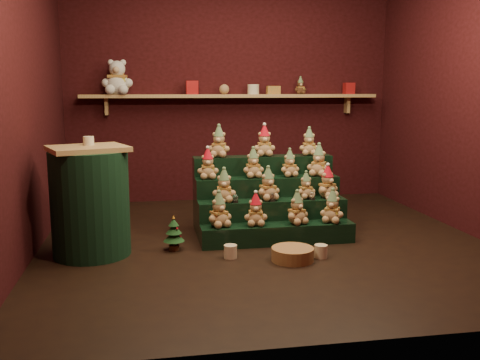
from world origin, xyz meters
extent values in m
plane|color=black|center=(0.00, 0.00, 0.00)|extent=(4.00, 4.00, 0.00)
cube|color=black|center=(0.00, 2.05, 1.40)|extent=(4.00, 0.10, 2.80)
cube|color=black|center=(0.00, -2.05, 1.40)|extent=(4.00, 0.10, 2.80)
cube|color=black|center=(-2.05, 0.00, 1.40)|extent=(0.10, 4.00, 2.80)
cube|color=black|center=(2.05, 0.00, 1.40)|extent=(0.10, 4.00, 2.80)
cube|color=tan|center=(0.00, 1.87, 1.30)|extent=(3.60, 0.26, 0.04)
cube|color=tan|center=(-1.50, 1.94, 1.18)|extent=(0.04, 0.12, 0.20)
cube|color=tan|center=(1.50, 1.94, 1.18)|extent=(0.04, 0.12, 0.20)
cube|color=black|center=(0.10, -0.07, 0.09)|extent=(1.40, 0.22, 0.18)
cube|color=black|center=(0.10, 0.15, 0.18)|extent=(1.40, 0.22, 0.36)
cube|color=black|center=(0.10, 0.37, 0.27)|extent=(1.40, 0.22, 0.54)
cube|color=black|center=(0.10, 0.59, 0.36)|extent=(1.40, 0.22, 0.72)
cylinder|color=black|center=(-0.26, 0.09, 0.37)|extent=(0.05, 0.05, 0.02)
sphere|color=white|center=(-0.26, 0.09, 0.41)|extent=(0.06, 0.06, 0.06)
cylinder|color=black|center=(0.09, 0.09, 0.37)|extent=(0.06, 0.06, 0.02)
sphere|color=white|center=(0.09, 0.09, 0.41)|extent=(0.06, 0.06, 0.06)
cylinder|color=black|center=(0.47, 0.09, 0.37)|extent=(0.05, 0.05, 0.02)
sphere|color=white|center=(0.47, 0.09, 0.41)|extent=(0.06, 0.06, 0.06)
cube|color=tan|center=(-1.52, -0.11, 0.90)|extent=(0.74, 0.68, 0.04)
cylinder|color=black|center=(-1.52, -0.11, 0.44)|extent=(0.64, 0.64, 0.88)
cylinder|color=beige|center=(-1.52, -0.01, 0.96)|extent=(0.09, 0.09, 0.07)
cylinder|color=#4C2E1B|center=(-0.83, -0.11, 0.02)|extent=(0.09, 0.09, 0.05)
cone|color=#15391B|center=(-0.83, -0.11, 0.13)|extent=(0.18, 0.18, 0.09)
cone|color=#15391B|center=(-0.83, -0.11, 0.19)|extent=(0.14, 0.14, 0.08)
cone|color=#15391B|center=(-0.83, -0.11, 0.25)|extent=(0.09, 0.09, 0.06)
cone|color=orange|center=(-0.83, -0.11, 0.30)|extent=(0.03, 0.03, 0.03)
cylinder|color=beige|center=(-0.38, -0.41, 0.06)|extent=(0.11, 0.11, 0.11)
cylinder|color=beige|center=(0.36, -0.53, 0.05)|extent=(0.11, 0.11, 0.11)
cylinder|color=#A36D41|center=(0.11, -0.56, 0.05)|extent=(0.39, 0.39, 0.11)
cube|color=red|center=(-0.49, 1.85, 1.40)|extent=(0.14, 0.14, 0.16)
cylinder|color=beige|center=(0.26, 1.85, 1.38)|extent=(0.14, 0.14, 0.12)
cube|color=red|center=(1.48, 1.85, 1.39)|extent=(0.12, 0.12, 0.14)
sphere|color=tan|center=(-0.10, 1.85, 1.38)|extent=(0.12, 0.12, 0.12)
cube|color=orange|center=(0.51, 1.85, 1.37)|extent=(0.16, 0.10, 0.10)
camera|label=1|loc=(-1.04, -4.62, 1.39)|focal=40.00mm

